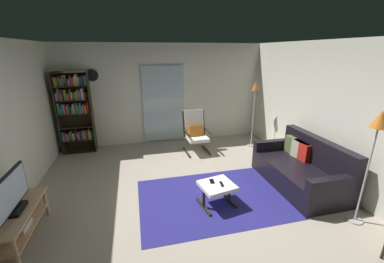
{
  "coord_description": "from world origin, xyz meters",
  "views": [
    {
      "loc": [
        -0.78,
        -3.47,
        2.41
      ],
      "look_at": [
        0.22,
        0.62,
        0.99
      ],
      "focal_mm": 22.51,
      "sensor_mm": 36.0,
      "label": 1
    }
  ],
  "objects_px": {
    "lounge_armchair": "(195,130)",
    "cell_phone": "(212,181)",
    "leather_sofa": "(301,169)",
    "floor_lamp_by_shelf": "(255,95)",
    "wall_clock": "(92,75)",
    "tv_stand": "(18,222)",
    "floor_lamp_by_sofa": "(377,132)",
    "tv_remote": "(222,184)",
    "bookshelf_near_tv": "(75,109)",
    "ottoman": "(217,188)",
    "television": "(11,195)"
  },
  "relations": [
    {
      "from": "bookshelf_near_tv",
      "to": "cell_phone",
      "type": "bearing_deg",
      "value": -48.12
    },
    {
      "from": "floor_lamp_by_shelf",
      "to": "floor_lamp_by_sofa",
      "type": "bearing_deg",
      "value": -87.92
    },
    {
      "from": "tv_stand",
      "to": "tv_remote",
      "type": "height_order",
      "value": "tv_stand"
    },
    {
      "from": "floor_lamp_by_shelf",
      "to": "wall_clock",
      "type": "relative_size",
      "value": 5.89
    },
    {
      "from": "leather_sofa",
      "to": "lounge_armchair",
      "type": "bearing_deg",
      "value": 126.55
    },
    {
      "from": "cell_phone",
      "to": "floor_lamp_by_shelf",
      "type": "distance_m",
      "value": 2.98
    },
    {
      "from": "leather_sofa",
      "to": "tv_remote",
      "type": "relative_size",
      "value": 12.31
    },
    {
      "from": "tv_remote",
      "to": "tv_stand",
      "type": "bearing_deg",
      "value": -171.28
    },
    {
      "from": "tv_stand",
      "to": "television",
      "type": "xyz_separation_m",
      "value": [
        0.0,
        0.01,
        0.4
      ]
    },
    {
      "from": "television",
      "to": "floor_lamp_by_shelf",
      "type": "distance_m",
      "value": 5.17
    },
    {
      "from": "leather_sofa",
      "to": "wall_clock",
      "type": "relative_size",
      "value": 6.11
    },
    {
      "from": "leather_sofa",
      "to": "lounge_armchair",
      "type": "xyz_separation_m",
      "value": [
        -1.51,
        2.03,
        0.22
      ]
    },
    {
      "from": "lounge_armchair",
      "to": "tv_remote",
      "type": "xyz_separation_m",
      "value": [
        -0.16,
        -2.3,
        -0.15
      ]
    },
    {
      "from": "tv_remote",
      "to": "floor_lamp_by_sofa",
      "type": "relative_size",
      "value": 0.09
    },
    {
      "from": "television",
      "to": "tv_remote",
      "type": "xyz_separation_m",
      "value": [
        2.84,
        0.12,
        -0.32
      ]
    },
    {
      "from": "cell_phone",
      "to": "wall_clock",
      "type": "xyz_separation_m",
      "value": [
        -2.07,
        3.01,
        1.47
      ]
    },
    {
      "from": "floor_lamp_by_sofa",
      "to": "bookshelf_near_tv",
      "type": "bearing_deg",
      "value": 139.64
    },
    {
      "from": "tv_remote",
      "to": "cell_phone",
      "type": "bearing_deg",
      "value": 141.19
    },
    {
      "from": "tv_remote",
      "to": "wall_clock",
      "type": "relative_size",
      "value": 0.5
    },
    {
      "from": "bookshelf_near_tv",
      "to": "ottoman",
      "type": "relative_size",
      "value": 3.26
    },
    {
      "from": "television",
      "to": "floor_lamp_by_sofa",
      "type": "bearing_deg",
      "value": -8.89
    },
    {
      "from": "bookshelf_near_tv",
      "to": "floor_lamp_by_shelf",
      "type": "xyz_separation_m",
      "value": [
        4.35,
        -0.66,
        0.25
      ]
    },
    {
      "from": "tv_stand",
      "to": "cell_phone",
      "type": "xyz_separation_m",
      "value": [
        2.72,
        0.25,
        0.08
      ]
    },
    {
      "from": "bookshelf_near_tv",
      "to": "leather_sofa",
      "type": "relative_size",
      "value": 1.11
    },
    {
      "from": "tv_stand",
      "to": "wall_clock",
      "type": "xyz_separation_m",
      "value": [
        0.65,
        3.26,
        1.55
      ]
    },
    {
      "from": "cell_phone",
      "to": "floor_lamp_by_sofa",
      "type": "height_order",
      "value": "floor_lamp_by_sofa"
    },
    {
      "from": "wall_clock",
      "to": "lounge_armchair",
      "type": "bearing_deg",
      "value": -19.48
    },
    {
      "from": "lounge_armchair",
      "to": "cell_phone",
      "type": "distance_m",
      "value": 2.2
    },
    {
      "from": "cell_phone",
      "to": "lounge_armchair",
      "type": "bearing_deg",
      "value": 89.87
    },
    {
      "from": "bookshelf_near_tv",
      "to": "cell_phone",
      "type": "xyz_separation_m",
      "value": [
        2.53,
        -2.82,
        -0.71
      ]
    },
    {
      "from": "lounge_armchair",
      "to": "floor_lamp_by_shelf",
      "type": "relative_size",
      "value": 0.6
    },
    {
      "from": "tv_stand",
      "to": "leather_sofa",
      "type": "relative_size",
      "value": 0.64
    },
    {
      "from": "ottoman",
      "to": "cell_phone",
      "type": "distance_m",
      "value": 0.13
    },
    {
      "from": "cell_phone",
      "to": "floor_lamp_by_sofa",
      "type": "bearing_deg",
      "value": -19.31
    },
    {
      "from": "leather_sofa",
      "to": "television",
      "type": "bearing_deg",
      "value": -175.12
    },
    {
      "from": "tv_stand",
      "to": "floor_lamp_by_shelf",
      "type": "bearing_deg",
      "value": 27.96
    },
    {
      "from": "tv_stand",
      "to": "lounge_armchair",
      "type": "xyz_separation_m",
      "value": [
        3.01,
        2.42,
        0.23
      ]
    },
    {
      "from": "lounge_armchair",
      "to": "floor_lamp_by_shelf",
      "type": "height_order",
      "value": "floor_lamp_by_shelf"
    },
    {
      "from": "tv_remote",
      "to": "floor_lamp_by_sofa",
      "type": "height_order",
      "value": "floor_lamp_by_sofa"
    },
    {
      "from": "ottoman",
      "to": "lounge_armchair",
      "type": "bearing_deg",
      "value": 84.3
    },
    {
      "from": "cell_phone",
      "to": "wall_clock",
      "type": "height_order",
      "value": "wall_clock"
    },
    {
      "from": "bookshelf_near_tv",
      "to": "leather_sofa",
      "type": "height_order",
      "value": "bookshelf_near_tv"
    },
    {
      "from": "leather_sofa",
      "to": "floor_lamp_by_shelf",
      "type": "height_order",
      "value": "floor_lamp_by_shelf"
    },
    {
      "from": "wall_clock",
      "to": "television",
      "type": "bearing_deg",
      "value": -101.23
    },
    {
      "from": "floor_lamp_by_shelf",
      "to": "wall_clock",
      "type": "xyz_separation_m",
      "value": [
        -3.89,
        0.85,
        0.5
      ]
    },
    {
      "from": "bookshelf_near_tv",
      "to": "ottoman",
      "type": "xyz_separation_m",
      "value": [
        2.59,
        -2.92,
        -0.78
      ]
    },
    {
      "from": "tv_stand",
      "to": "floor_lamp_by_shelf",
      "type": "height_order",
      "value": "floor_lamp_by_shelf"
    },
    {
      "from": "tv_stand",
      "to": "cell_phone",
      "type": "bearing_deg",
      "value": 5.22
    },
    {
      "from": "ottoman",
      "to": "floor_lamp_by_shelf",
      "type": "distance_m",
      "value": 3.04
    },
    {
      "from": "floor_lamp_by_sofa",
      "to": "wall_clock",
      "type": "bearing_deg",
      "value": 135.17
    }
  ]
}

